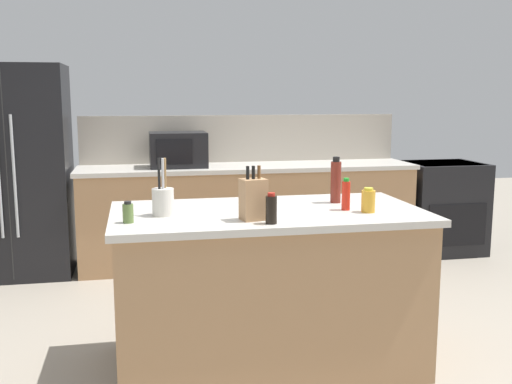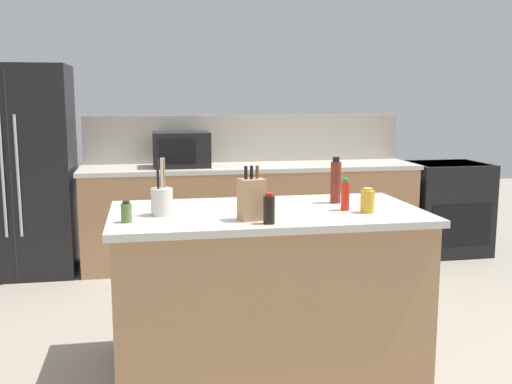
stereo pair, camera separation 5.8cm
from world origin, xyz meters
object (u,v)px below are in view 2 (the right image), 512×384
range_oven (446,207)px  microwave (181,150)px  hot_sauce_bottle (345,195)px  vinegar_bottle (336,181)px  utensil_crock (162,200)px  soy_sauce_bottle (269,209)px  honey_jar (367,201)px  spice_jar_oregano (126,212)px  knife_block (252,199)px  refrigerator (20,171)px

range_oven → microwave: bearing=180.0°
hot_sauce_bottle → vinegar_bottle: bearing=85.2°
utensil_crock → soy_sauce_bottle: (0.54, -0.33, -0.01)m
utensil_crock → honey_jar: bearing=-6.9°
vinegar_bottle → spice_jar_oregano: vinegar_bottle is taller
spice_jar_oregano → hot_sauce_bottle: bearing=5.0°
microwave → vinegar_bottle: size_ratio=1.81×
utensil_crock → soy_sauce_bottle: 0.63m
microwave → utensil_crock: same height
knife_block → vinegar_bottle: (0.60, 0.41, 0.02)m
refrigerator → spice_jar_oregano: 2.64m
refrigerator → microwave: size_ratio=3.60×
refrigerator → vinegar_bottle: 3.08m
utensil_crock → knife_block: bearing=-24.8°
knife_block → honey_jar: knife_block is taller
knife_block → honey_jar: 0.68m
knife_block → utensil_crock: utensil_crock is taller
utensil_crock → soy_sauce_bottle: bearing=-31.3°
soy_sauce_bottle → spice_jar_oregano: soy_sauce_bottle is taller
microwave → spice_jar_oregano: size_ratio=4.54×
range_oven → soy_sauce_bottle: (-2.37, -2.56, 0.55)m
soy_sauce_bottle → vinegar_bottle: size_ratio=0.57×
refrigerator → utensil_crock: 2.58m
honey_jar → knife_block: bearing=-173.5°
refrigerator → honey_jar: 3.36m
soy_sauce_bottle → refrigerator: bearing=123.5°
range_oven → knife_block: bearing=-134.9°
honey_jar → spice_jar_oregano: size_ratio=1.24×
spice_jar_oregano → knife_block: bearing=-5.0°
utensil_crock → vinegar_bottle: utensil_crock is taller
microwave → honey_jar: bearing=-69.2°
refrigerator → range_oven: size_ratio=2.02×
range_oven → soy_sauce_bottle: size_ratio=5.69×
knife_block → spice_jar_oregano: bearing=162.5°
soy_sauce_bottle → hot_sauce_bottle: size_ratio=0.87×
refrigerator → utensil_crock: bearing=-62.5°
refrigerator → vinegar_bottle: (2.25, -2.09, 0.14)m
microwave → honey_jar: 2.54m
refrigerator → hot_sauce_bottle: bearing=-46.3°
knife_block → microwave: bearing=82.7°
vinegar_bottle → hot_sauce_bottle: size_ratio=1.52×
utensil_crock → hot_sauce_bottle: bearing=-2.7°
range_oven → utensil_crock: utensil_crock is taller
vinegar_bottle → hot_sauce_bottle: 0.25m
microwave → honey_jar: (0.90, -2.37, -0.09)m
honey_jar → spice_jar_oregano: honey_jar is taller
microwave → vinegar_bottle: microwave is taller
utensil_crock → vinegar_bottle: size_ratio=1.13×
refrigerator → spice_jar_oregano: size_ratio=16.35×
utensil_crock → hot_sauce_bottle: size_ratio=1.72×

